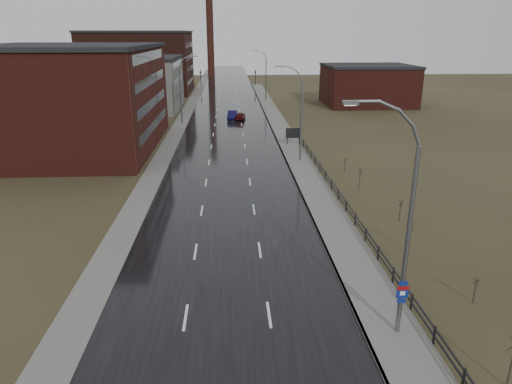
{
  "coord_description": "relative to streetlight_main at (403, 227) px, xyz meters",
  "views": [
    {
      "loc": [
        0.35,
        -17.54,
        14.77
      ],
      "look_at": [
        2.27,
        16.25,
        3.0
      ],
      "focal_mm": 32.0,
      "sensor_mm": 36.0,
      "label": 1
    }
  ],
  "objects": [
    {
      "name": "shrub_f",
      "position": [
        4.61,
        28.94,
        -5.17
      ],
      "size": [
        0.41,
        0.43,
        1.68
      ],
      "color": "#382D23",
      "rests_on": "ground"
    },
    {
      "name": "sidewalk_right",
      "position": [
        0.13,
        33.0,
        -5.97
      ],
      "size": [
        3.2,
        180.0,
        0.18
      ],
      "primitive_type": "cube",
      "color": "#595651",
      "rests_on": "ground"
    },
    {
      "name": "billboard",
      "position": [
        0.63,
        42.4,
        -4.39
      ],
      "size": [
        2.2,
        0.17,
        2.46
      ],
      "color": "black",
      "rests_on": "ground"
    },
    {
      "name": "car_near",
      "position": [
        -7.69,
        63.26,
        -5.29
      ],
      "size": [
        1.94,
        4.76,
        1.54
      ],
      "primitive_type": "imported",
      "rotation": [
        0.0,
        0.0,
        -0.07
      ],
      "color": "#0C0A36",
      "rests_on": "ground"
    },
    {
      "name": "warehouse_near",
      "position": [
        -29.46,
        43.0,
        0.7
      ],
      "size": [
        22.44,
        28.56,
        13.5
      ],
      "color": "#471914",
      "rests_on": "ground"
    },
    {
      "name": "shrub_e",
      "position": [
        4.65,
        23.03,
        -4.84
      ],
      "size": [
        0.54,
        0.57,
        2.3
      ],
      "color": "#382D23",
      "rests_on": "ground"
    },
    {
      "name": "streetlight_main",
      "position": [
        0.0,
        0.0,
        0.0
      ],
      "size": [
        3.91,
        0.29,
        12.11
      ],
      "color": "slate",
      "rests_on": "ground"
    },
    {
      "name": "shrub_c",
      "position": [
        4.5,
        9.38,
        -4.85
      ],
      "size": [
        0.54,
        0.57,
        2.28
      ],
      "color": "#382D23",
      "rests_on": "ground"
    },
    {
      "name": "shrub_d",
      "position": [
        5.78,
        14.8,
        -5.07
      ],
      "size": [
        0.45,
        0.47,
        1.87
      ],
      "color": "#382D23",
      "rests_on": "ground"
    },
    {
      "name": "building_right",
      "position": [
        21.83,
        80.0,
        -1.8
      ],
      "size": [
        18.36,
        16.32,
        8.5
      ],
      "color": "#471914",
      "rests_on": "ground"
    },
    {
      "name": "curb_right",
      "position": [
        -1.39,
        33.0,
        -5.97
      ],
      "size": [
        0.16,
        180.0,
        0.18
      ],
      "primitive_type": "cube",
      "color": "slate",
      "rests_on": "ground"
    },
    {
      "name": "car_far",
      "position": [
        -6.31,
        62.46,
        -5.35
      ],
      "size": [
        2.16,
        4.33,
        1.42
      ],
      "primitive_type": "imported",
      "rotation": [
        0.0,
        0.0,
        3.02
      ],
      "color": "#430B0D",
      "rests_on": "ground"
    },
    {
      "name": "streetlight_right_mid",
      "position": [
        0.03,
        34.0,
        -0.22
      ],
      "size": [
        3.36,
        0.28,
        11.35
      ],
      "color": "slate",
      "rests_on": "ground"
    },
    {
      "name": "guardrail",
      "position": [
        1.83,
        16.32,
        -5.35
      ],
      "size": [
        0.1,
        53.05,
        1.1
      ],
      "color": "black",
      "rests_on": "ground"
    },
    {
      "name": "sidewalk_left",
      "position": [
        -16.67,
        58.0,
        -6.0
      ],
      "size": [
        2.4,
        260.0,
        0.12
      ],
      "primitive_type": "cube",
      "color": "#595651",
      "rests_on": "ground"
    },
    {
      "name": "traffic_light_left",
      "position": [
        -16.47,
        118.0,
        -1.46
      ],
      "size": [
        0.58,
        2.73,
        5.3
      ],
      "color": "black",
      "rests_on": "ground"
    },
    {
      "name": "traffic_light_right",
      "position": [
        -0.47,
        118.0,
        -1.46
      ],
      "size": [
        0.58,
        2.73,
        5.3
      ],
      "color": "black",
      "rests_on": "ground"
    },
    {
      "name": "shrub_a",
      "position": [
        3.89,
        -3.97,
        -4.7
      ],
      "size": [
        0.6,
        0.63,
        2.55
      ],
      "color": "#382D23",
      "rests_on": "ground"
    },
    {
      "name": "streetlight_right_far",
      "position": [
        0.03,
        88.0,
        -0.22
      ],
      "size": [
        3.36,
        0.28,
        11.35
      ],
      "color": "slate",
      "rests_on": "ground"
    },
    {
      "name": "shrub_b",
      "position": [
        5.77,
        2.61,
        -5.2
      ],
      "size": [
        0.4,
        0.41,
        1.63
      ],
      "color": "#382D23",
      "rests_on": "ground"
    },
    {
      "name": "streetlight_left",
      "position": [
        -16.17,
        60.0,
        -0.22
      ],
      "size": [
        3.36,
        0.28,
        11.35
      ],
      "color": "slate",
      "rests_on": "ground"
    },
    {
      "name": "ground",
      "position": [
        -8.47,
        -2.0,
        -6.06
      ],
      "size": [
        320.0,
        320.0,
        0.0
      ],
      "primitive_type": "plane",
      "color": "#2D2819",
      "rests_on": "ground"
    },
    {
      "name": "warehouse_far",
      "position": [
        -31.47,
        106.0,
        1.7
      ],
      "size": [
        26.52,
        24.48,
        15.5
      ],
      "color": "#331611",
      "rests_on": "ground"
    },
    {
      "name": "smokestack",
      "position": [
        -14.47,
        148.0,
        9.44
      ],
      "size": [
        2.7,
        2.7,
        30.7
      ],
      "color": "#331611",
      "rests_on": "ground"
    },
    {
      "name": "road",
      "position": [
        -8.47,
        58.0,
        -6.03
      ],
      "size": [
        14.0,
        300.0,
        0.06
      ],
      "primitive_type": "cube",
      "color": "black",
      "rests_on": "ground"
    },
    {
      "name": "warehouse_mid",
      "position": [
        -26.46,
        76.0,
        -0.8
      ],
      "size": [
        16.32,
        20.4,
        10.5
      ],
      "color": "slate",
      "rests_on": "ground"
    }
  ]
}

